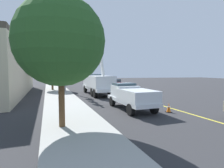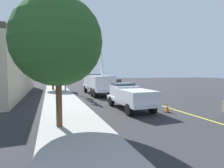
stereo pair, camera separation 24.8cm
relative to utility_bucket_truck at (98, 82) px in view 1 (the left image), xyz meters
name	(u,v)px [view 1 (the left image)]	position (x,y,z in m)	size (l,w,h in m)	color
ground	(120,93)	(0.70, -3.28, -1.61)	(120.00, 120.00, 0.00)	#2D2D30
sidewalk_far_side	(60,95)	(-0.62, 4.84, -1.55)	(60.00, 3.60, 0.12)	#9E9E99
lane_centre_stripe	(120,93)	(0.70, -3.28, -1.61)	(50.00, 0.16, 0.01)	yellow
utility_bucket_truck	(98,82)	(0.00, 0.00, 0.00)	(8.50, 3.79, 7.11)	silver
service_pickup_truck	(131,96)	(-10.00, -1.64, -0.49)	(5.86, 2.97, 2.06)	silver
passing_minivan	(114,83)	(9.33, -4.09, -0.64)	(5.04, 2.65, 1.69)	maroon
traffic_cone_leading	(169,108)	(-11.51, -4.11, -1.27)	(0.40, 0.40, 0.69)	black
traffic_cone_mid_front	(125,95)	(-4.04, -2.72, -1.22)	(0.40, 0.40, 0.80)	black
traffic_cone_mid_rear	(101,88)	(4.56, -1.08, -1.19)	(0.40, 0.40, 0.86)	black
traffic_signal_mast	(66,56)	(1.52, 4.16, 3.64)	(5.75, 1.18, 7.64)	gray
street_tree_left	(60,42)	(-13.92, 3.44, 3.01)	(4.69, 4.69, 6.97)	brown
street_tree_right	(52,65)	(6.35, 6.67, 2.57)	(4.00, 4.00, 6.19)	brown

